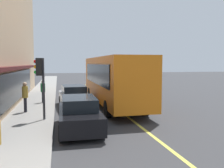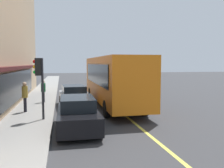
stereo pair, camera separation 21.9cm
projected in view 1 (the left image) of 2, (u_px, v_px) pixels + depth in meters
name	position (u px, v px, depth m)	size (l,w,h in m)	color
ground	(114.00, 106.00, 16.98)	(120.00, 120.00, 0.00)	#38383A
sidewalk	(35.00, 109.00, 15.77)	(80.00, 2.60, 0.15)	gray
lane_centre_stripe	(114.00, 106.00, 16.98)	(36.00, 0.16, 0.01)	#D8D14C
bus	(113.00, 79.00, 17.02)	(11.14, 2.65, 3.50)	orange
traffic_light	(40.00, 74.00, 12.20)	(0.30, 0.52, 3.20)	#2D2D33
car_black	(79.00, 114.00, 10.96)	(4.32, 1.90, 1.52)	black
car_silver	(74.00, 97.00, 16.72)	(4.40, 2.06, 1.52)	#B7BABF
pedestrian_by_curb	(43.00, 89.00, 17.71)	(0.34, 0.34, 1.67)	black
pedestrian_mid_block	(25.00, 94.00, 14.18)	(0.34, 0.34, 1.81)	black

